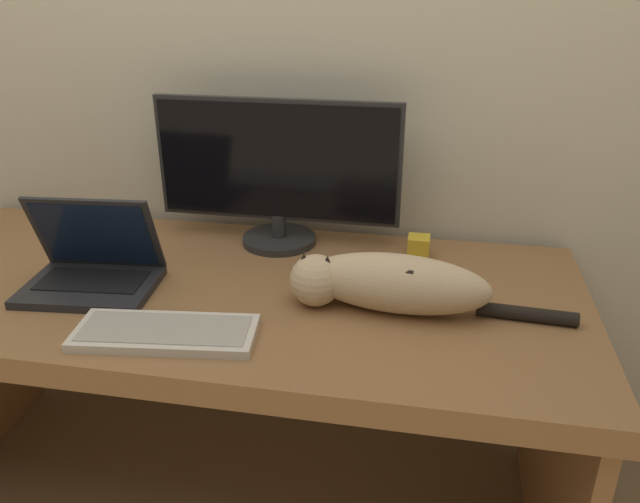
% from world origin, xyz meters
% --- Properties ---
extents(wall_back, '(6.40, 0.06, 2.60)m').
position_xyz_m(wall_back, '(0.00, 0.83, 1.30)').
color(wall_back, beige).
rests_on(wall_back, ground_plane).
extents(desk, '(1.77, 0.77, 0.70)m').
position_xyz_m(desk, '(0.00, 0.38, 0.57)').
color(desk, olive).
rests_on(desk, ground_plane).
extents(monitor, '(0.66, 0.20, 0.40)m').
position_xyz_m(monitor, '(0.09, 0.66, 0.91)').
color(monitor, '#282828').
rests_on(monitor, desk).
extents(laptop, '(0.32, 0.25, 0.22)m').
position_xyz_m(laptop, '(-0.29, 0.32, 0.75)').
color(laptop, '#232326').
rests_on(laptop, desk).
extents(external_keyboard, '(0.39, 0.19, 0.02)m').
position_xyz_m(external_keyboard, '(-0.02, 0.13, 0.71)').
color(external_keyboard, beige).
rests_on(external_keyboard, desk).
extents(cat, '(0.63, 0.16, 0.13)m').
position_xyz_m(cat, '(0.42, 0.34, 0.77)').
color(cat, '#D1B284').
rests_on(cat, desk).
extents(small_toy, '(0.06, 0.06, 0.06)m').
position_xyz_m(small_toy, '(0.48, 0.64, 0.73)').
color(small_toy, gold).
rests_on(small_toy, desk).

